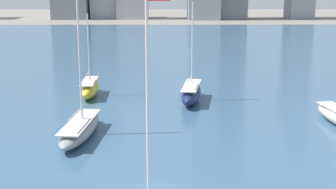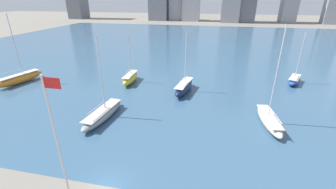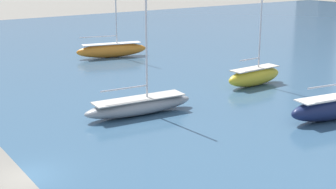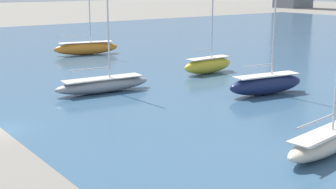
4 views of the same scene
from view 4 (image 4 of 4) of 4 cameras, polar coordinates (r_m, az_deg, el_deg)
The scene contains 6 objects.
ground_plane at distance 39.74m, azimuth -19.43°, elevation -4.09°, with size 500.00×500.00×0.00m, color gray.
sailboat_navy at distance 50.18m, azimuth 11.89°, elevation 1.28°, with size 3.60×9.38×11.87m.
sailboat_gray at distance 50.56m, azimuth -7.93°, elevation 1.24°, with size 3.38×10.85×12.91m.
sailboat_yellow at distance 61.02m, azimuth 4.90°, elevation 3.63°, with size 2.28×7.86×10.33m.
sailboat_orange at distance 77.94m, azimuth -9.94°, elevation 5.64°, with size 4.29×10.74×14.82m.
sailboat_cream at distance 34.05m, azimuth 18.81°, elevation -5.34°, with size 3.37×9.59×14.70m.
Camera 4 is at (36.55, -10.58, 11.45)m, focal length 50.00 mm.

